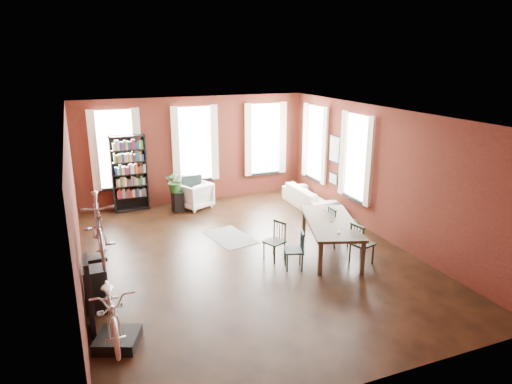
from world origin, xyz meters
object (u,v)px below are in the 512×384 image
dining_chair_a (294,250)px  bicycle_floor (109,282)px  bike_trainer (118,340)px  plant_stand (178,202)px  console_table (96,284)px  dining_table (330,237)px  dining_chair_d (338,226)px  bookshelf (129,173)px  dining_chair_c (362,243)px  white_armchair (195,194)px  cream_sofa (309,194)px  dining_chair_b (274,241)px

dining_chair_a → bicycle_floor: bearing=-51.4°
bike_trainer → plant_stand: (2.28, 5.98, 0.19)m
console_table → plant_stand: bearing=61.2°
plant_stand → bicycle_floor: bicycle_floor is taller
bike_trainer → dining_table: bearing=20.0°
dining_chair_d → bookshelf: bookshelf is taller
plant_stand → bicycle_floor: (-2.32, -5.96, 0.80)m
dining_chair_c → console_table: 5.47m
white_armchair → dining_chair_c: bearing=91.2°
dining_chair_a → bike_trainer: 4.01m
dining_chair_c → dining_chair_d: (0.06, 1.07, 0.01)m
dining_chair_c → cream_sofa: dining_chair_c is taller
dining_chair_b → plant_stand: bearing=173.7°
dining_chair_a → white_armchair: white_armchair is taller
white_armchair → console_table: white_armchair is taller
dining_chair_a → bookshelf: 5.93m
dining_chair_a → console_table: dining_chair_a is taller
console_table → bicycle_floor: bicycle_floor is taller
bookshelf → white_armchair: (1.78, -0.51, -0.67)m
bicycle_floor → dining_table: bearing=19.1°
dining_table → dining_chair_c: 0.79m
dining_chair_a → white_armchair: size_ratio=0.98×
cream_sofa → bike_trainer: cream_sofa is taller
console_table → bicycle_floor: size_ratio=0.44×
dining_table → plant_stand: (-2.58, 4.21, -0.11)m
dining_chair_a → console_table: bearing=-71.7°
dining_chair_c → white_armchair: 5.58m
dining_chair_a → cream_sofa: size_ratio=0.40×
bookshelf → console_table: bookshelf is taller
bookshelf → cream_sofa: 5.28m
dining_chair_b → dining_chair_a: bearing=-3.4°
dining_table → console_table: bearing=-157.5°
dining_chair_a → dining_chair_d: dining_chair_d is taller
dining_chair_d → plant_stand: dining_chair_d is taller
console_table → plant_stand: console_table is taller
dining_table → console_table: size_ratio=2.88×
dining_chair_a → console_table: size_ratio=1.05×
dining_chair_c → bookshelf: (-4.17, 5.54, 0.64)m
dining_table → bookshelf: bearing=146.7°
dining_table → bookshelf: size_ratio=1.05×
dining_chair_a → dining_chair_d: 1.72m
bookshelf → bike_trainer: bookshelf is taller
bike_trainer → console_table: console_table is taller
plant_stand → bike_trainer: bearing=-110.9°
dining_chair_b → dining_table: bearing=58.8°
dining_table → cream_sofa: bearing=88.6°
dining_table → dining_chair_c: size_ratio=2.49×
dining_chair_d → bike_trainer: (-5.30, -2.14, -0.38)m
dining_chair_a → dining_chair_b: dining_chair_b is taller
bike_trainer → dining_chair_a: bearing=20.3°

